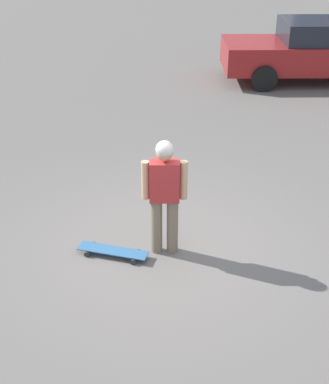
{
  "coord_description": "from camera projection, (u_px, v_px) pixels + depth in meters",
  "views": [
    {
      "loc": [
        5.36,
        -2.37,
        4.07
      ],
      "look_at": [
        0.0,
        0.0,
        0.89
      ],
      "focal_mm": 50.0,
      "sensor_mm": 36.0,
      "label": 1
    }
  ],
  "objects": [
    {
      "name": "ground_plane",
      "position": [
        164.0,
        250.0,
        7.1
      ],
      "size": [
        220.0,
        220.0,
        0.0
      ],
      "primitive_type": "plane",
      "color": "slate"
    },
    {
      "name": "person",
      "position": [
        164.0,
        191.0,
        6.66
      ],
      "size": [
        0.33,
        0.53,
        1.58
      ],
      "rotation": [
        0.0,
        0.0,
        1.15
      ],
      "color": "#7A6B56",
      "rests_on": "ground_plane"
    },
    {
      "name": "skateboard",
      "position": [
        113.0,
        251.0,
        6.96
      ],
      "size": [
        0.75,
        0.85,
        0.08
      ],
      "rotation": [
        0.0,
        0.0,
        -2.26
      ],
      "color": "#336693",
      "rests_on": "ground_plane"
    },
    {
      "name": "car_parked_near",
      "position": [
        319.0,
        50.0,
        13.5
      ],
      "size": [
        3.49,
        5.06,
        1.52
      ],
      "rotation": [
        0.0,
        0.0,
        -1.98
      ],
      "color": "maroon",
      "rests_on": "ground_plane"
    }
  ]
}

